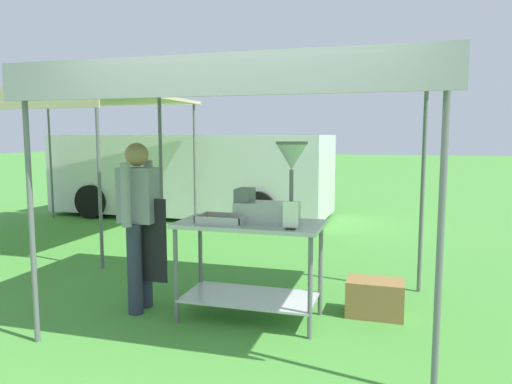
{
  "coord_description": "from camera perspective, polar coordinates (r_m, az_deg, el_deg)",
  "views": [
    {
      "loc": [
        1.06,
        -3.21,
        1.67
      ],
      "look_at": [
        -0.19,
        1.07,
        1.15
      ],
      "focal_mm": 33.81,
      "sensor_mm": 36.0,
      "label": 1
    }
  ],
  "objects": [
    {
      "name": "van_white",
      "position": [
        10.21,
        -7.63,
        2.14
      ],
      "size": [
        5.82,
        2.23,
        1.69
      ],
      "color": "white",
      "rests_on": "ground"
    },
    {
      "name": "ground_plane",
      "position": [
        9.42,
        9.53,
        -3.66
      ],
      "size": [
        70.0,
        70.0,
        0.0
      ],
      "primitive_type": "plane",
      "color": "#478E38"
    },
    {
      "name": "vendor",
      "position": [
        4.7,
        -13.66,
        -2.97
      ],
      "size": [
        0.45,
        0.53,
        1.61
      ],
      "color": "#2D3347",
      "rests_on": "ground"
    },
    {
      "name": "donut_tray",
      "position": [
        4.3,
        -3.95,
        -3.38
      ],
      "size": [
        0.43,
        0.3,
        0.07
      ],
      "color": "#B7B7BC",
      "rests_on": "donut_cart"
    },
    {
      "name": "donut_fryer",
      "position": [
        4.28,
        2.14,
        0.09
      ],
      "size": [
        0.64,
        0.28,
        0.72
      ],
      "color": "#B7B7BC",
      "rests_on": "donut_cart"
    },
    {
      "name": "supply_crate",
      "position": [
        4.73,
        13.91,
        -12.07
      ],
      "size": [
        0.52,
        0.33,
        0.34
      ],
      "color": "olive",
      "rests_on": "ground"
    },
    {
      "name": "neighbour_tent",
      "position": [
        8.37,
        -21.77,
        9.98
      ],
      "size": [
        3.34,
        3.17,
        2.29
      ],
      "color": "slate",
      "rests_on": "ground"
    },
    {
      "name": "stall_canopy",
      "position": [
        4.39,
        -0.38,
        12.78
      ],
      "size": [
        3.25,
        2.42,
        2.22
      ],
      "color": "slate",
      "rests_on": "ground"
    },
    {
      "name": "donut_cart",
      "position": [
        4.39,
        -0.73,
        -6.92
      ],
      "size": [
        1.31,
        0.66,
        0.9
      ],
      "color": "#B7B7BC",
      "rests_on": "ground"
    },
    {
      "name": "menu_sign",
      "position": [
        3.99,
        4.11,
        -3.05
      ],
      "size": [
        0.13,
        0.05,
        0.23
      ],
      "color": "black",
      "rests_on": "donut_cart"
    }
  ]
}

